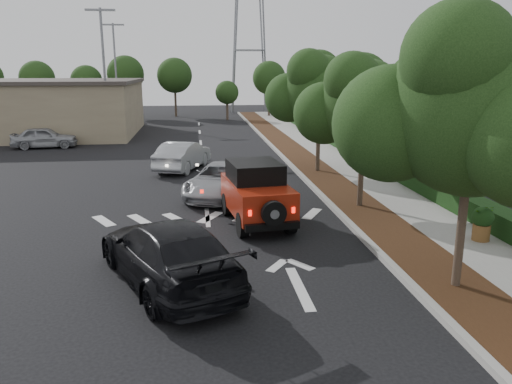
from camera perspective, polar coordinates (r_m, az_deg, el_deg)
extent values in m
plane|color=black|center=(11.76, -4.78, -11.38)|extent=(120.00, 120.00, 0.00)
cube|color=#9E9B93|center=(23.68, 5.24, 1.84)|extent=(0.20, 70.00, 0.15)
cube|color=black|center=(23.92, 7.59, 1.86)|extent=(1.80, 70.00, 0.12)
cube|color=gray|center=(24.46, 11.90, 1.95)|extent=(2.00, 70.00, 0.12)
cube|color=black|center=(24.87, 15.00, 2.77)|extent=(0.80, 70.00, 0.80)
cylinder|color=black|center=(17.51, -3.29, -1.41)|extent=(0.37, 0.81, 0.78)
cylinder|color=black|center=(17.85, 1.50, -1.10)|extent=(0.37, 0.81, 0.78)
cylinder|color=black|center=(15.22, -1.55, -3.78)|extent=(0.37, 0.81, 0.78)
cylinder|color=black|center=(15.60, 3.91, -3.36)|extent=(0.37, 0.81, 0.78)
cube|color=maroon|center=(16.38, 0.10, -0.54)|extent=(2.18, 3.79, 0.97)
cube|color=black|center=(16.48, -0.15, 2.39)|extent=(1.84, 2.16, 0.62)
cube|color=maroon|center=(17.69, -0.98, 0.29)|extent=(1.65, 1.19, 0.80)
cube|color=black|center=(14.76, 1.89, -3.95)|extent=(1.67, 0.38, 0.21)
cylinder|color=black|center=(14.51, 2.05, -2.47)|extent=(0.76, 0.30, 0.74)
cube|color=#FF190C|center=(14.52, -0.69, -2.44)|extent=(0.10, 0.05, 0.18)
cube|color=#FF190C|center=(14.88, 4.30, -2.08)|extent=(0.10, 0.05, 0.18)
imported|color=#9B9DA2|center=(20.08, -4.03, 1.36)|extent=(3.54, 5.16, 1.31)
imported|color=black|center=(12.11, -10.05, -6.82)|extent=(4.11, 5.75, 1.55)
imported|color=#A7A9AE|center=(25.59, -8.35, 4.14)|extent=(2.94, 4.64, 1.45)
imported|color=#989A9F|center=(35.11, -23.04, 5.76)|extent=(4.16, 2.03, 1.37)
cylinder|color=brown|center=(16.05, 24.32, -4.24)|extent=(0.56, 0.56, 0.50)
sphere|color=black|center=(15.92, 24.49, -2.63)|extent=(0.62, 0.62, 0.62)
imported|color=black|center=(15.90, 24.52, -2.38)|extent=(0.58, 0.53, 0.59)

